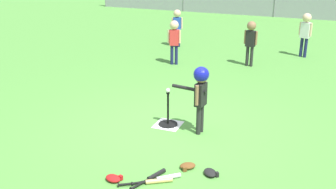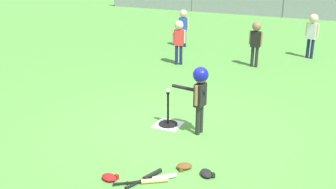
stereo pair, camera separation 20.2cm
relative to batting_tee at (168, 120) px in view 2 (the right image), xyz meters
The scene contains 16 objects.
ground_plane 0.25m from the batting_tee, 55.44° to the right, with size 60.00×60.00×0.00m, color #51933D.
home_plate 0.08m from the batting_tee, ahead, with size 0.44×0.44×0.01m, color white.
batting_tee is the anchor object (origin of this frame).
baseball_on_tee 0.54m from the batting_tee, ahead, with size 0.07×0.07×0.07m, color white.
batter_child 0.92m from the batting_tee, ahead, with size 0.63×0.32×1.12m.
fielder_near_right 5.75m from the batting_tee, 71.96° to the left, with size 0.34×0.23×1.18m.
fielder_deep_left 5.60m from the batting_tee, 108.93° to the left, with size 0.31×0.22×1.10m.
fielder_deep_right 3.73m from the batting_tee, 109.29° to the left, with size 0.32×0.22×1.12m.
fielder_near_left 4.12m from the batting_tee, 81.75° to the left, with size 0.33×0.22×1.13m.
spare_bat_silver 1.72m from the batting_tee, 70.23° to the right, with size 0.54×0.47×0.06m.
spare_bat_wood 1.81m from the batting_tee, 74.26° to the right, with size 0.63×0.42×0.06m.
spare_bat_black 1.70m from the batting_tee, 74.96° to the right, with size 0.27×0.59×0.06m.
glove_by_plate 1.45m from the batting_tee, 57.67° to the right, with size 0.27×0.26×0.07m.
glove_near_bats 1.88m from the batting_tee, 90.53° to the right, with size 0.26×0.21×0.07m.
glove_tossed_aside 1.70m from the batting_tee, 48.80° to the right, with size 0.26×0.27×0.07m.
outfield_fence 11.62m from the batting_tee, 89.33° to the left, with size 16.06×0.06×1.15m.
Camera 2 is at (2.38, -5.58, 2.91)m, focal length 43.50 mm.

